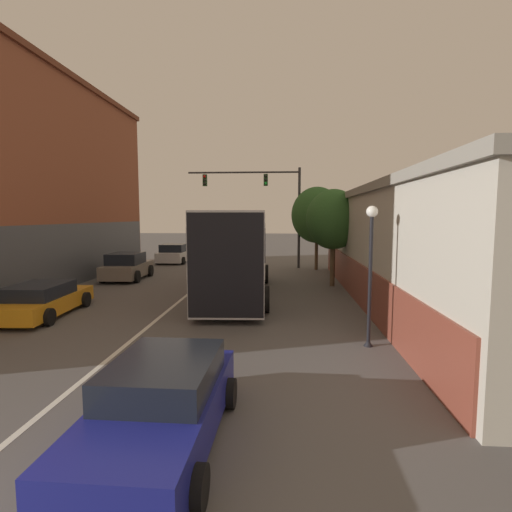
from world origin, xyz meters
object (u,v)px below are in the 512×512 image
(bus, at_px, (237,249))
(street_tree_far, at_px, (317,215))
(street_tree_near, at_px, (333,220))
(parked_car_left_near, at_px, (127,267))
(hatchback_foreground, at_px, (161,405))
(parked_car_left_mid, at_px, (175,254))
(street_lamp, at_px, (370,266))
(parked_car_left_far, at_px, (42,300))
(traffic_signal_gantry, at_px, (267,196))

(bus, distance_m, street_tree_far, 10.16)
(bus, xyz_separation_m, street_tree_near, (4.61, 2.71, 1.30))
(parked_car_left_near, bearing_deg, street_tree_far, -67.67)
(hatchback_foreground, height_order, parked_car_left_mid, parked_car_left_mid)
(street_lamp, distance_m, street_tree_near, 9.67)
(street_tree_near, bearing_deg, hatchback_foreground, -106.83)
(parked_car_left_near, xyz_separation_m, parked_car_left_far, (0.17, -8.30, -0.15))
(street_lamp, bearing_deg, hatchback_foreground, -130.27)
(hatchback_foreground, height_order, street_tree_near, street_tree_near)
(hatchback_foreground, xyz_separation_m, parked_car_left_far, (-6.77, 7.69, -0.05))
(parked_car_left_near, xyz_separation_m, street_tree_near, (11.37, -1.36, 2.69))
(parked_car_left_far, bearing_deg, parked_car_left_near, -2.07)
(bus, distance_m, street_lamp, 8.20)
(parked_car_left_near, height_order, parked_car_left_mid, parked_car_left_near)
(hatchback_foreground, bearing_deg, parked_car_left_far, 42.36)
(street_lamp, bearing_deg, traffic_signal_gantry, 101.83)
(hatchback_foreground, xyz_separation_m, parked_car_left_near, (-6.94, 15.99, 0.09))
(traffic_signal_gantry, bearing_deg, bus, -95.47)
(street_tree_near, bearing_deg, bus, -149.54)
(parked_car_left_near, bearing_deg, hatchback_foreground, -158.51)
(bus, distance_m, traffic_signal_gantry, 10.29)
(street_tree_near, bearing_deg, parked_car_left_mid, 138.43)
(parked_car_left_mid, distance_m, street_tree_far, 11.51)
(parked_car_left_far, xyz_separation_m, traffic_signal_gantry, (7.53, 14.07, 4.38))
(street_tree_near, bearing_deg, traffic_signal_gantry, 117.19)
(hatchback_foreground, distance_m, street_lamp, 6.79)
(parked_car_left_near, distance_m, parked_car_left_far, 8.31)
(hatchback_foreground, xyz_separation_m, street_tree_far, (4.12, 20.99, 3.03))
(parked_car_left_near, bearing_deg, traffic_signal_gantry, -55.15)
(hatchback_foreground, xyz_separation_m, street_lamp, (4.26, 5.03, 1.60))
(parked_car_left_far, height_order, traffic_signal_gantry, traffic_signal_gantry)
(street_lamp, bearing_deg, street_tree_near, 89.04)
(street_tree_near, relative_size, street_tree_far, 0.90)
(parked_car_left_far, bearing_deg, street_lamp, -106.76)
(parked_car_left_mid, height_order, street_lamp, street_lamp)
(parked_car_left_mid, height_order, traffic_signal_gantry, traffic_signal_gantry)
(traffic_signal_gantry, distance_m, street_tree_near, 8.16)
(parked_car_left_near, height_order, traffic_signal_gantry, traffic_signal_gantry)
(traffic_signal_gantry, xyz_separation_m, street_tree_far, (3.36, -0.77, -1.29))
(parked_car_left_near, relative_size, parked_car_left_far, 0.88)
(hatchback_foreground, height_order, street_tree_far, street_tree_far)
(hatchback_foreground, distance_m, parked_car_left_far, 10.25)
(parked_car_left_mid, bearing_deg, traffic_signal_gantry, -108.04)
(street_lamp, height_order, street_tree_far, street_tree_far)
(parked_car_left_far, xyz_separation_m, street_tree_far, (10.90, 13.30, 3.08))
(bus, bearing_deg, parked_car_left_mid, 24.43)
(hatchback_foreground, bearing_deg, street_lamp, -39.31)
(parked_car_left_far, height_order, street_tree_far, street_tree_far)
(parked_car_left_near, height_order, street_tree_near, street_tree_near)
(traffic_signal_gantry, bearing_deg, hatchback_foreground, -92.00)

